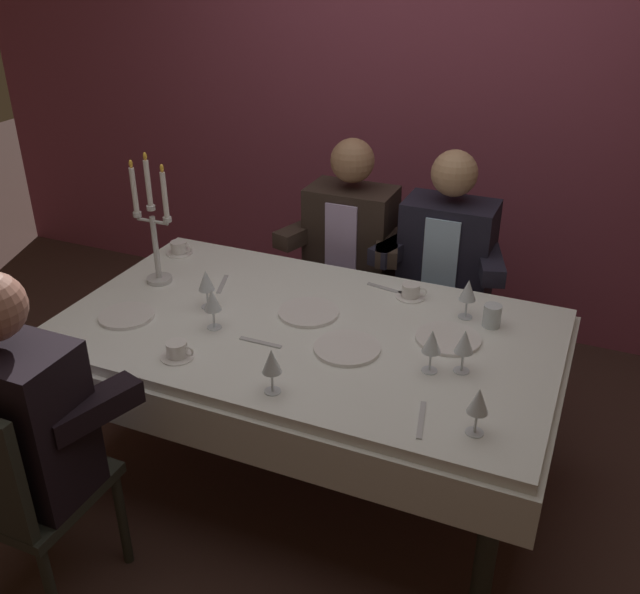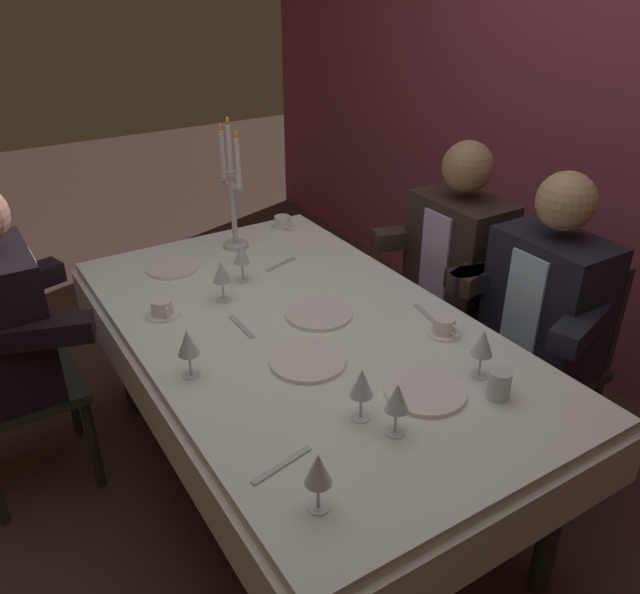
{
  "view_description": "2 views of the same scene",
  "coord_description": "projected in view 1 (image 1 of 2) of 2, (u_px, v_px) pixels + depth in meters",
  "views": [
    {
      "loc": [
        0.98,
        -2.14,
        2.11
      ],
      "look_at": [
        0.02,
        0.08,
        0.83
      ],
      "focal_mm": 39.55,
      "sensor_mm": 36.0,
      "label": 1
    },
    {
      "loc": [
        1.66,
        -0.96,
        1.88
      ],
      "look_at": [
        -0.04,
        0.1,
        0.81
      ],
      "focal_mm": 35.68,
      "sensor_mm": 36.0,
      "label": 2
    }
  ],
  "objects": [
    {
      "name": "dinner_plate_3",
      "position": [
        448.0,
        338.0,
        2.63
      ],
      "size": [
        0.24,
        0.24,
        0.01
      ],
      "primitive_type": "cylinder",
      "color": "white",
      "rests_on": "dining_table"
    },
    {
      "name": "dinner_plate_0",
      "position": [
        126.0,
        316.0,
        2.78
      ],
      "size": [
        0.22,
        0.22,
        0.01
      ],
      "primitive_type": "cylinder",
      "color": "white",
      "rests_on": "dining_table"
    },
    {
      "name": "coffee_cup_0",
      "position": [
        411.0,
        292.0,
        2.92
      ],
      "size": [
        0.13,
        0.12,
        0.06
      ],
      "color": "white",
      "rests_on": "dining_table"
    },
    {
      "name": "water_tumbler_0",
      "position": [
        492.0,
        316.0,
        2.7
      ],
      "size": [
        0.07,
        0.07,
        0.09
      ],
      "primitive_type": "cylinder",
      "color": "silver",
      "rests_on": "dining_table"
    },
    {
      "name": "wine_glass_5",
      "position": [
        272.0,
        363.0,
        2.28
      ],
      "size": [
        0.07,
        0.07,
        0.16
      ],
      "color": "silver",
      "rests_on": "dining_table"
    },
    {
      "name": "back_wall",
      "position": [
        432.0,
        86.0,
        3.79
      ],
      "size": [
        6.0,
        0.12,
        2.7
      ],
      "primitive_type": "cube",
      "color": "#8C3E53",
      "rests_on": "ground_plane"
    },
    {
      "name": "knife_0",
      "position": [
        421.0,
        420.0,
        2.2
      ],
      "size": [
        0.06,
        0.19,
        0.01
      ],
      "primitive_type": "cube",
      "rotation": [
        0.0,
        0.0,
        1.77
      ],
      "color": "#B7B7BC",
      "rests_on": "dining_table"
    },
    {
      "name": "wine_glass_1",
      "position": [
        478.0,
        402.0,
        2.09
      ],
      "size": [
        0.07,
        0.07,
        0.16
      ],
      "color": "silver",
      "rests_on": "dining_table"
    },
    {
      "name": "wine_glass_0",
      "position": [
        212.0,
        301.0,
        2.66
      ],
      "size": [
        0.07,
        0.07,
        0.16
      ],
      "color": "silver",
      "rests_on": "dining_table"
    },
    {
      "name": "candelabra",
      "position": [
        154.0,
        231.0,
        2.96
      ],
      "size": [
        0.19,
        0.11,
        0.57
      ],
      "color": "silver",
      "rests_on": "dining_table"
    },
    {
      "name": "coffee_cup_1",
      "position": [
        177.0,
        351.0,
        2.51
      ],
      "size": [
        0.13,
        0.12,
        0.06
      ],
      "color": "white",
      "rests_on": "dining_table"
    },
    {
      "name": "dinner_plate_2",
      "position": [
        309.0,
        312.0,
        2.81
      ],
      "size": [
        0.24,
        0.24,
        0.01
      ],
      "primitive_type": "cylinder",
      "color": "white",
      "rests_on": "dining_table"
    },
    {
      "name": "dinner_plate_1",
      "position": [
        347.0,
        348.0,
        2.57
      ],
      "size": [
        0.25,
        0.25,
        0.01
      ],
      "primitive_type": "cylinder",
      "color": "white",
      "rests_on": "dining_table"
    },
    {
      "name": "wine_glass_4",
      "position": [
        432.0,
        343.0,
        2.39
      ],
      "size": [
        0.07,
        0.07,
        0.16
      ],
      "color": "silver",
      "rests_on": "dining_table"
    },
    {
      "name": "seated_diner_1",
      "position": [
        351.0,
        239.0,
        3.5
      ],
      "size": [
        0.63,
        0.48,
        1.24
      ],
      "color": "#272922",
      "rests_on": "ground_plane"
    },
    {
      "name": "ground_plane",
      "position": [
        308.0,
        473.0,
        3.07
      ],
      "size": [
        12.0,
        12.0,
        0.0
      ],
      "primitive_type": "plane",
      "color": "#412B26"
    },
    {
      "name": "knife_1",
      "position": [
        387.0,
        289.0,
        3.0
      ],
      "size": [
        0.19,
        0.05,
        0.01
      ],
      "primitive_type": "cube",
      "rotation": [
        0.0,
        0.0,
        -0.18
      ],
      "color": "#B7B7BC",
      "rests_on": "dining_table"
    },
    {
      "name": "spoon_2",
      "position": [
        222.0,
        284.0,
        3.04
      ],
      "size": [
        0.07,
        0.17,
        0.01
      ],
      "primitive_type": "cube",
      "rotation": [
        0.0,
        0.0,
        1.89
      ],
      "color": "#B7B7BC",
      "rests_on": "dining_table"
    },
    {
      "name": "dining_table",
      "position": [
        307.0,
        352.0,
        2.78
      ],
      "size": [
        1.94,
        1.14,
        0.74
      ],
      "color": "white",
      "rests_on": "ground_plane"
    },
    {
      "name": "spoon_3",
      "position": [
        260.0,
        342.0,
        2.61
      ],
      "size": [
        0.17,
        0.02,
        0.01
      ],
      "primitive_type": "cube",
      "rotation": [
        0.0,
        0.0,
        0.0
      ],
      "color": "#B7B7BC",
      "rests_on": "dining_table"
    },
    {
      "name": "coffee_cup_2",
      "position": [
        179.0,
        248.0,
        3.31
      ],
      "size": [
        0.13,
        0.12,
        0.06
      ],
      "color": "white",
      "rests_on": "dining_table"
    },
    {
      "name": "wine_glass_3",
      "position": [
        468.0,
        291.0,
        2.73
      ],
      "size": [
        0.07,
        0.07,
        0.16
      ],
      "color": "silver",
      "rests_on": "dining_table"
    },
    {
      "name": "seated_diner_2",
      "position": [
        447.0,
        255.0,
        3.33
      ],
      "size": [
        0.63,
        0.48,
        1.24
      ],
      "color": "#272922",
      "rests_on": "ground_plane"
    },
    {
      "name": "wine_glass_2",
      "position": [
        464.0,
        343.0,
        2.39
      ],
      "size": [
        0.07,
        0.07,
        0.16
      ],
      "color": "silver",
      "rests_on": "dining_table"
    },
    {
      "name": "wine_glass_6",
      "position": [
        206.0,
        281.0,
        2.8
      ],
      "size": [
        0.07,
        0.07,
        0.16
      ],
      "color": "silver",
      "rests_on": "dining_table"
    },
    {
      "name": "seated_diner_0",
      "position": [
        17.0,
        419.0,
        2.22
      ],
      "size": [
        0.63,
        0.48,
        1.24
      ],
      "color": "#272922",
      "rests_on": "ground_plane"
    }
  ]
}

